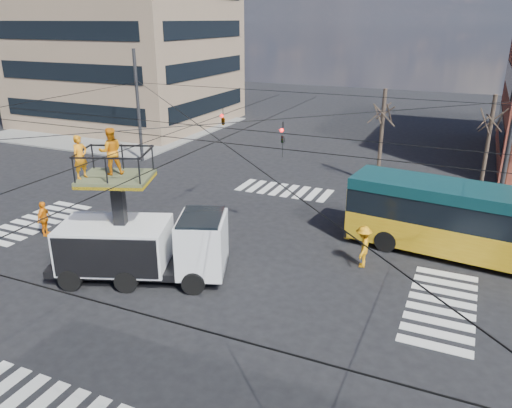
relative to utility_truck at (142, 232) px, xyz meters
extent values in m
plane|color=black|center=(1.26, 2.60, -2.02)|extent=(120.00, 120.00, 0.00)
cube|color=slate|center=(-19.74, 23.60, -1.96)|extent=(18.00, 18.00, 0.12)
cube|color=black|center=(-20.74, 18.60, 0.31)|extent=(15.30, 0.12, 1.50)
cube|color=black|center=(-11.74, 26.60, 0.31)|extent=(0.12, 13.60, 1.50)
cube|color=black|center=(-20.74, 18.60, 3.65)|extent=(15.30, 0.12, 1.50)
cube|color=black|center=(-11.74, 26.60, 3.65)|extent=(0.12, 13.60, 1.50)
cube|color=black|center=(-20.74, 18.60, 6.98)|extent=(15.30, 0.12, 1.50)
cube|color=black|center=(-11.74, 26.60, 6.98)|extent=(0.12, 13.60, 1.50)
cube|color=black|center=(13.26, 26.60, 0.43)|extent=(0.12, 13.60, 1.58)
cube|color=black|center=(13.26, 26.60, 3.93)|extent=(0.12, 13.60, 1.57)
cylinder|color=#2D2D30|center=(13.26, 14.60, 1.98)|extent=(0.24, 0.24, 8.00)
cylinder|color=#2D2D30|center=(-10.74, 14.60, 1.98)|extent=(0.24, 0.24, 8.00)
cylinder|color=black|center=(1.26, 14.60, 3.68)|extent=(24.00, 0.03, 0.03)
cylinder|color=black|center=(1.26, 2.60, 3.88)|extent=(24.02, 24.02, 0.03)
cylinder|color=black|center=(1.26, 2.60, 3.88)|extent=(24.02, 24.02, 0.03)
cylinder|color=black|center=(1.26, 1.40, 3.58)|extent=(24.00, 0.03, 0.03)
cylinder|color=black|center=(1.26, 3.80, 3.58)|extent=(24.00, 0.03, 0.03)
cylinder|color=black|center=(0.06, 2.60, 3.48)|extent=(0.03, 24.00, 0.03)
cylinder|color=black|center=(2.46, 2.60, 3.48)|extent=(0.03, 24.00, 0.03)
imported|color=black|center=(3.76, 5.60, 3.08)|extent=(0.16, 0.20, 1.00)
imported|color=black|center=(-0.24, 7.60, 3.33)|extent=(0.26, 1.24, 0.50)
cylinder|color=#382B21|center=(6.26, 16.10, 0.98)|extent=(0.24, 0.24, 6.00)
cylinder|color=#382B21|center=(12.26, 16.10, 0.98)|extent=(0.24, 0.24, 6.00)
cube|color=black|center=(-0.18, -0.07, -1.47)|extent=(7.33, 4.53, 0.30)
cube|color=white|center=(2.25, 0.85, -0.47)|extent=(2.53, 2.88, 2.20)
cube|color=black|center=(2.25, 0.85, 0.33)|extent=(2.31, 2.72, 0.80)
cube|color=white|center=(-1.03, -0.39, -0.57)|extent=(4.81, 3.82, 1.80)
cylinder|color=black|center=(2.47, -0.30, -1.57)|extent=(0.97, 0.65, 0.90)
cylinder|color=black|center=(1.66, 1.85, -1.57)|extent=(0.97, 0.65, 0.90)
cylinder|color=black|center=(0.04, -1.22, -1.57)|extent=(0.97, 0.65, 0.90)
cylinder|color=black|center=(-0.78, 0.93, -1.57)|extent=(0.97, 0.65, 0.90)
cylinder|color=black|center=(-2.02, -2.00, -1.57)|extent=(0.97, 0.65, 0.90)
cylinder|color=black|center=(-2.84, 0.16, -1.57)|extent=(0.97, 0.65, 0.90)
cube|color=black|center=(-0.75, -0.28, 0.81)|extent=(0.58, 0.58, 2.87)
cube|color=#4E5533|center=(-0.75, -0.28, 2.24)|extent=(3.17, 2.88, 0.12)
cube|color=yellow|center=(-0.75, -0.28, 2.12)|extent=(3.17, 2.88, 0.12)
imported|color=orange|center=(-1.70, -1.01, 3.12)|extent=(0.50, 0.66, 1.62)
imported|color=orange|center=(-1.00, -0.15, 3.20)|extent=(1.10, 1.09, 1.80)
cube|color=#C68E12|center=(13.13, 7.11, -1.07)|extent=(13.14, 4.01, 1.30)
cube|color=black|center=(13.13, 7.11, 0.13)|extent=(13.13, 3.96, 1.10)
cube|color=#0C3135|center=(13.13, 7.11, 0.93)|extent=(13.14, 4.01, 0.50)
cube|color=#C68E12|center=(6.81, 7.82, -0.42)|extent=(0.52, 2.48, 2.80)
cube|color=black|center=(6.76, 7.82, -1.57)|extent=(0.44, 2.60, 0.30)
cube|color=gold|center=(6.91, 7.81, 0.83)|extent=(0.28, 1.60, 0.35)
cylinder|color=black|center=(8.50, 6.44, -1.52)|extent=(1.03, 0.41, 1.00)
cylinder|color=black|center=(8.76, 8.79, -1.52)|extent=(1.03, 0.41, 1.00)
cone|color=#CF6808|center=(-5.39, 1.26, -1.67)|extent=(0.36, 0.36, 0.69)
imported|color=orange|center=(-6.91, 1.51, -1.15)|extent=(0.69, 1.10, 1.75)
imported|color=orange|center=(7.86, 4.56, -1.10)|extent=(0.82, 1.26, 1.83)
camera|label=1|loc=(11.46, -14.67, 7.91)|focal=35.00mm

